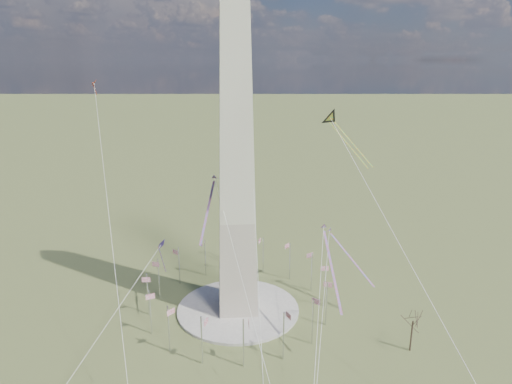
{
  "coord_description": "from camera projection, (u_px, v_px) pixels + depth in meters",
  "views": [
    {
      "loc": [
        -5.4,
        -120.3,
        71.43
      ],
      "look_at": [
        5.33,
        0.0,
        36.44
      ],
      "focal_mm": 32.0,
      "sensor_mm": 36.0,
      "label": 1
    }
  ],
  "objects": [
    {
      "name": "ground",
      "position": [
        238.0,
        310.0,
        135.43
      ],
      "size": [
        2000.0,
        2000.0,
        0.0
      ],
      "primitive_type": "plane",
      "color": "#556532",
      "rests_on": "ground"
    },
    {
      "name": "plaza",
      "position": [
        238.0,
        309.0,
        135.32
      ],
      "size": [
        36.0,
        36.0,
        0.8
      ],
      "primitive_type": "cylinder",
      "color": "beige",
      "rests_on": "ground"
    },
    {
      "name": "washington_monument",
      "position": [
        236.0,
        151.0,
        122.09
      ],
      "size": [
        15.56,
        15.56,
        100.0
      ],
      "color": "#B3AB96",
      "rests_on": "plaza"
    },
    {
      "name": "flagpole_ring",
      "position": [
        238.0,
        288.0,
        133.41
      ],
      "size": [
        54.4,
        54.4,
        13.0
      ],
      "color": "silver",
      "rests_on": "ground"
    },
    {
      "name": "tree_near",
      "position": [
        413.0,
        319.0,
        114.08
      ],
      "size": [
        7.31,
        7.31,
        12.8
      ],
      "color": "#47322B",
      "rests_on": "ground"
    },
    {
      "name": "kite_delta_black",
      "position": [
        333.0,
        121.0,
        137.58
      ],
      "size": [
        13.37,
        18.21,
        15.46
      ],
      "rotation": [
        0.0,
        0.0,
        3.68
      ],
      "color": "black",
      "rests_on": "ground"
    },
    {
      "name": "kite_diamond_purple",
      "position": [
        161.0,
        248.0,
        130.36
      ],
      "size": [
        1.99,
        3.31,
        10.63
      ],
      "rotation": [
        0.0,
        0.0,
        2.75
      ],
      "color": "navy",
      "rests_on": "ground"
    },
    {
      "name": "kite_streamer_left",
      "position": [
        329.0,
        255.0,
        117.25
      ],
      "size": [
        2.05,
        21.94,
        15.07
      ],
      "rotation": [
        0.0,
        0.0,
        3.13
      ],
      "color": "#F53B26",
      "rests_on": "ground"
    },
    {
      "name": "kite_streamer_mid",
      "position": [
        210.0,
        200.0,
        125.69
      ],
      "size": [
        5.27,
        20.07,
        13.91
      ],
      "rotation": [
        0.0,
        0.0,
        2.94
      ],
      "color": "#F53B26",
      "rests_on": "ground"
    },
    {
      "name": "kite_streamer_right",
      "position": [
        345.0,
        251.0,
        135.66
      ],
      "size": [
        10.91,
        16.16,
        12.67
      ],
      "rotation": [
        0.0,
        0.0,
        3.71
      ],
      "color": "#F53B26",
      "rests_on": "ground"
    },
    {
      "name": "kite_small_red",
      "position": [
        94.0,
        84.0,
        146.01
      ],
      "size": [
        1.42,
        2.2,
        4.82
      ],
      "rotation": [
        0.0,
        0.0,
        2.62
      ],
      "color": "red",
      "rests_on": "ground"
    },
    {
      "name": "kite_small_white",
      "position": [
        247.0,
        48.0,
        153.07
      ],
      "size": [
        1.44,
        1.74,
        4.62
      ],
      "rotation": [
        0.0,
        0.0,
        2.99
      ],
      "color": "silver",
      "rests_on": "ground"
    }
  ]
}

